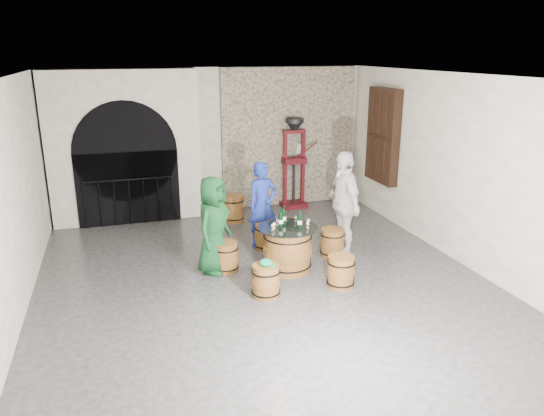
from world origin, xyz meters
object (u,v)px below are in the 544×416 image
object	(u,v)px
barrel_stool_far	(266,236)
person_green	(213,225)
wine_bottle_center	(300,220)
barrel_stool_left	(226,257)
wine_bottle_left	(281,220)
barrel_table	(287,249)
barrel_stool_near_right	(341,272)
corking_press	(294,156)
side_barrel	(234,209)
barrel_stool_right	(332,242)
barrel_stool_near_left	(266,281)
person_blue	(263,205)
person_white	(343,203)
wine_bottle_right	(284,217)

from	to	relation	value
barrel_stool_far	person_green	distance (m)	1.44
wine_bottle_center	barrel_stool_left	bearing A→B (deg)	162.72
person_green	wine_bottle_left	size ratio (longest dim) A/B	5.04
barrel_table	wine_bottle_left	distance (m)	0.53
person_green	wine_bottle_left	distance (m)	1.11
barrel_stool_near_right	corking_press	distance (m)	4.41
side_barrel	barrel_stool_far	bearing A→B (deg)	-82.84
barrel_stool_right	barrel_stool_near_left	distance (m)	1.99
person_blue	person_white	xyz separation A→B (m)	(1.28, -0.76, 0.13)
barrel_table	wine_bottle_right	bearing A→B (deg)	94.17
barrel_stool_far	barrel_table	bearing A→B (deg)	-86.02
barrel_stool_left	person_blue	distance (m)	1.43
barrel_table	side_barrel	xyz separation A→B (m)	(-0.29, 2.75, -0.09)
barrel_stool_near_left	side_barrel	world-z (taller)	side_barrel
wine_bottle_center	corking_press	world-z (taller)	corking_press
person_blue	wine_bottle_right	bearing A→B (deg)	-99.60
barrel_table	wine_bottle_left	xyz separation A→B (m)	(-0.11, 0.03, 0.52)
wine_bottle_center	barrel_stool_far	bearing A→B (deg)	102.14
wine_bottle_right	wine_bottle_center	bearing A→B (deg)	-55.71
wine_bottle_center	corking_press	distance (m)	3.69
barrel_table	corking_press	size ratio (longest dim) A/B	0.48
barrel_stool_left	barrel_stool_near_left	bearing A→B (deg)	-70.84
barrel_stool_right	side_barrel	bearing A→B (deg)	117.77
barrel_stool_right	person_blue	distance (m)	1.46
wine_bottle_right	person_blue	bearing A→B (deg)	93.95
barrel_stool_far	person_green	size ratio (longest dim) A/B	0.31
barrel_stool_near_left	barrel_table	bearing A→B (deg)	53.15
person_blue	barrel_stool_near_left	bearing A→B (deg)	-118.33
person_green	side_barrel	xyz separation A→B (m)	(0.89, 2.44, -0.53)
wine_bottle_left	barrel_table	bearing A→B (deg)	-14.12
person_white	barrel_stool_near_right	bearing A→B (deg)	-24.92
wine_bottle_left	side_barrel	size ratio (longest dim) A/B	0.56
barrel_stool_right	wine_bottle_left	world-z (taller)	wine_bottle_left
person_blue	wine_bottle_right	world-z (taller)	person_blue
wine_bottle_left	wine_bottle_center	size ratio (longest dim) A/B	1.00
person_white	side_barrel	xyz separation A→B (m)	(-1.48, 2.31, -0.65)
barrel_stool_near_right	barrel_stool_left	bearing A→B (deg)	145.08
barrel_table	barrel_stool_left	size ratio (longest dim) A/B	1.96
person_white	wine_bottle_right	distance (m)	1.24
barrel_stool_right	wine_bottle_right	xyz separation A→B (m)	(-0.98, -0.19, 0.64)
barrel_stool_far	person_blue	size ratio (longest dim) A/B	0.31
barrel_table	person_white	distance (m)	1.39
person_green	wine_bottle_right	world-z (taller)	person_green
person_green	person_blue	world-z (taller)	person_green
barrel_stool_left	wine_bottle_left	distance (m)	1.12
barrel_stool_near_right	wine_bottle_center	xyz separation A→B (m)	(-0.42, 0.75, 0.64)
barrel_stool_near_right	person_blue	xyz separation A→B (m)	(-0.68, 2.06, 0.56)
wine_bottle_left	corking_press	size ratio (longest dim) A/B	0.16
barrel_stool_near_left	wine_bottle_left	distance (m)	1.19
barrel_table	wine_bottle_center	distance (m)	0.55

